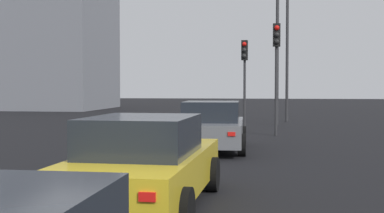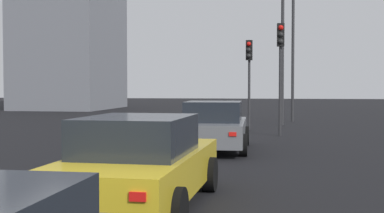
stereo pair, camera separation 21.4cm
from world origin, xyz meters
name	(u,v)px [view 1 (the left image)]	position (x,y,z in m)	size (l,w,h in m)	color
car_grey_lead	(212,126)	(9.88, -0.10, 0.73)	(4.44, 2.19, 1.50)	slate
car_yellow_second	(145,163)	(2.23, 0.19, 0.72)	(4.71, 2.10, 1.48)	gold
traffic_light_near_left	(276,56)	(14.75, -2.15, 3.18)	(0.32, 0.29, 4.44)	#2D2D30
traffic_light_near_right	(245,65)	(17.61, -0.78, 2.92)	(0.32, 0.30, 4.06)	#2D2D30
street_lamp_kerbside	(277,41)	(20.52, -2.31, 4.24)	(0.56, 0.36, 7.18)	#2D2D30
street_lamp_far	(287,37)	(23.56, -2.93, 4.72)	(0.56, 0.36, 8.12)	#2D2D30
building_facade_left	(63,8)	(37.75, 16.00, 8.95)	(10.34, 7.28, 17.89)	slate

